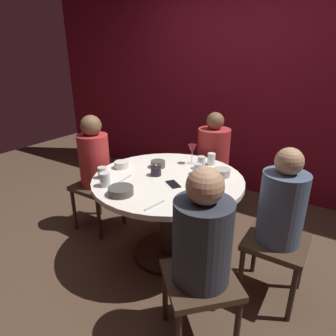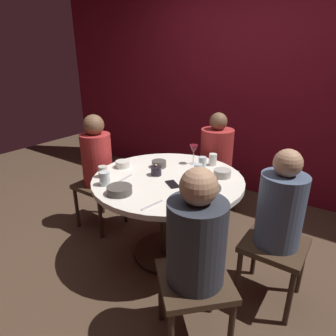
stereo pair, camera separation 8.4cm
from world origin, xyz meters
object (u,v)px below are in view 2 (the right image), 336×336
(cup_near_candle, at_px, (105,179))
(cup_center_front, at_px, (213,160))
(dining_table, at_px, (168,196))
(cup_by_left_diner, at_px, (103,172))
(seated_diner_left, at_px, (97,160))
(bowl_serving_large, at_px, (159,164))
(wine_glass, at_px, (194,150))
(bowl_salad_center, at_px, (222,173))
(cup_far_edge, at_px, (198,169))
(seated_diner_right, at_px, (280,213))
(cup_by_right_diner, at_px, (202,163))
(bowl_sauce_side, at_px, (119,190))
(candle_holder, at_px, (156,171))
(seated_diner_front_right, at_px, (196,243))
(seated_diner_back, at_px, (216,153))
(dinner_plate, at_px, (204,187))
(cell_phone, at_px, (173,184))
(bowl_small_white, at_px, (123,164))

(cup_near_candle, xyz_separation_m, cup_center_front, (0.48, 0.84, 0.00))
(dining_table, xyz_separation_m, cup_by_left_diner, (-0.43, -0.29, 0.22))
(seated_diner_left, xyz_separation_m, cup_center_front, (1.00, 0.45, 0.08))
(bowl_serving_large, relative_size, cup_center_front, 1.19)
(wine_glass, bearing_deg, bowl_salad_center, -20.64)
(cup_by_left_diner, xyz_separation_m, cup_center_front, (0.61, 0.74, 0.01))
(cup_near_candle, relative_size, cup_far_edge, 1.18)
(seated_diner_right, bearing_deg, cup_far_edge, -14.95)
(cup_near_candle, relative_size, cup_center_front, 0.99)
(dining_table, distance_m, cup_far_edge, 0.33)
(bowl_salad_center, xyz_separation_m, cup_by_left_diner, (-0.79, -0.54, 0.02))
(bowl_serving_large, relative_size, cup_by_right_diner, 1.14)
(bowl_sauce_side, bearing_deg, candle_holder, 88.37)
(wine_glass, bearing_deg, seated_diner_front_right, -59.18)
(seated_diner_back, relative_size, candle_holder, 11.73)
(candle_holder, relative_size, cup_by_right_diner, 0.87)
(seated_diner_left, xyz_separation_m, dinner_plate, (1.16, -0.02, 0.03))
(seated_diner_back, height_order, cell_phone, seated_diner_back)
(cup_near_candle, xyz_separation_m, cup_by_right_diner, (0.45, 0.70, 0.00))
(dinner_plate, bearing_deg, bowl_sauce_side, -137.37)
(dinner_plate, xyz_separation_m, bowl_sauce_side, (-0.45, -0.41, 0.02))
(cell_phone, height_order, cup_by_right_diner, cup_by_right_diner)
(dinner_plate, relative_size, bowl_salad_center, 1.86)
(candle_holder, bearing_deg, cup_far_edge, 36.78)
(wine_glass, xyz_separation_m, cup_near_candle, (-0.32, -0.77, -0.08))
(seated_diner_front_right, distance_m, cell_phone, 0.70)
(bowl_small_white, relative_size, bowl_sauce_side, 0.69)
(bowl_sauce_side, bearing_deg, seated_diner_back, 84.91)
(dinner_plate, xyz_separation_m, cup_far_edge, (-0.16, 0.21, 0.04))
(cup_by_right_diner, distance_m, cup_far_edge, 0.13)
(cell_phone, distance_m, cup_near_candle, 0.51)
(seated_diner_left, xyz_separation_m, seated_diner_back, (0.83, 0.89, -0.01))
(bowl_salad_center, bearing_deg, dinner_plate, -94.08)
(candle_holder, relative_size, cell_phone, 0.68)
(cup_by_right_diner, bearing_deg, dining_table, -113.89)
(seated_diner_left, height_order, bowl_sauce_side, seated_diner_left)
(candle_holder, relative_size, bowl_small_white, 0.77)
(dining_table, relative_size, bowl_salad_center, 8.75)
(dining_table, xyz_separation_m, cup_far_edge, (0.17, 0.19, 0.22))
(cell_phone, distance_m, bowl_sauce_side, 0.41)
(seated_diner_back, height_order, cup_by_left_diner, seated_diner_back)
(seated_diner_right, height_order, cell_phone, seated_diner_right)
(seated_diner_right, bearing_deg, cup_by_left_diner, 12.40)
(seated_diner_front_right, height_order, wine_glass, seated_diner_front_right)
(seated_diner_front_right, height_order, dinner_plate, seated_diner_front_right)
(cup_by_right_diner, height_order, cup_center_front, cup_by_right_diner)
(dinner_plate, xyz_separation_m, cell_phone, (-0.22, -0.08, -0.00))
(cup_near_candle, distance_m, cup_center_front, 0.97)
(seated_diner_front_right, relative_size, cup_far_edge, 12.85)
(candle_holder, relative_size, cup_far_edge, 1.07)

